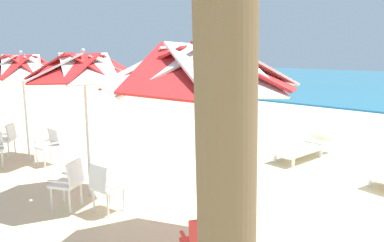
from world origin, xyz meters
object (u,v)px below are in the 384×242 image
(beach_umbrella_2, at_px, (22,68))
(sun_lounger_1, at_px, (303,147))
(plastic_chair_2, at_px, (105,185))
(palm_tree_3, at_px, (227,95))
(beach_umbrella_0, at_px, (199,69))
(plastic_chair_3, at_px, (49,144))
(plastic_chair_4, at_px, (7,138))
(plastic_chair_1, at_px, (69,181))
(beach_umbrella_1, at_px, (84,69))

(beach_umbrella_2, bearing_deg, sun_lounger_1, 45.37)
(plastic_chair_2, bearing_deg, palm_tree_3, -23.64)
(beach_umbrella_0, height_order, plastic_chair_3, beach_umbrella_0)
(plastic_chair_4, distance_m, palm_tree_3, 9.01)
(plastic_chair_4, bearing_deg, plastic_chair_2, -2.49)
(plastic_chair_2, height_order, beach_umbrella_2, beach_umbrella_2)
(beach_umbrella_0, relative_size, plastic_chair_3, 3.31)
(plastic_chair_3, bearing_deg, plastic_chair_1, -19.64)
(sun_lounger_1, bearing_deg, plastic_chair_2, -99.71)
(beach_umbrella_2, bearing_deg, beach_umbrella_1, -3.28)
(plastic_chair_2, distance_m, palm_tree_3, 4.61)
(beach_umbrella_2, height_order, palm_tree_3, palm_tree_3)
(beach_umbrella_2, xyz_separation_m, sun_lounger_1, (4.86, 4.92, -2.02))
(beach_umbrella_2, bearing_deg, plastic_chair_1, -12.30)
(beach_umbrella_2, distance_m, plastic_chair_3, 1.93)
(beach_umbrella_0, bearing_deg, beach_umbrella_2, 177.38)
(plastic_chair_2, xyz_separation_m, sun_lounger_1, (0.91, 5.33, -0.22))
(beach_umbrella_0, bearing_deg, plastic_chair_3, 174.50)
(plastic_chair_2, bearing_deg, plastic_chair_4, 177.51)
(palm_tree_3, bearing_deg, beach_umbrella_1, 157.84)
(sun_lounger_1, bearing_deg, plastic_chair_1, -105.09)
(plastic_chair_1, height_order, plastic_chair_2, same)
(beach_umbrella_0, height_order, plastic_chair_4, beach_umbrella_0)
(plastic_chair_4, xyz_separation_m, sun_lounger_1, (5.68, 5.12, -0.22))
(beach_umbrella_1, bearing_deg, beach_umbrella_2, 176.72)
(beach_umbrella_1, height_order, palm_tree_3, palm_tree_3)
(plastic_chair_3, bearing_deg, plastic_chair_4, -163.08)
(beach_umbrella_1, bearing_deg, plastic_chair_2, -15.18)
(palm_tree_3, bearing_deg, plastic_chair_2, 156.36)
(plastic_chair_3, bearing_deg, palm_tree_3, -18.01)
(plastic_chair_3, relative_size, plastic_chair_4, 1.00)
(plastic_chair_4, relative_size, sun_lounger_1, 0.39)
(plastic_chair_1, distance_m, sun_lounger_1, 5.85)
(beach_umbrella_1, relative_size, plastic_chair_2, 3.17)
(plastic_chair_3, xyz_separation_m, sun_lounger_1, (4.23, 4.68, -0.22))
(beach_umbrella_0, bearing_deg, plastic_chair_1, -170.04)
(beach_umbrella_1, distance_m, beach_umbrella_2, 3.09)
(beach_umbrella_1, height_order, sun_lounger_1, beach_umbrella_1)
(palm_tree_3, bearing_deg, plastic_chair_3, 161.99)
(plastic_chair_3, bearing_deg, beach_umbrella_0, -5.50)
(plastic_chair_2, bearing_deg, sun_lounger_1, 80.29)
(plastic_chair_4, relative_size, palm_tree_3, 0.21)
(beach_umbrella_2, height_order, sun_lounger_1, beach_umbrella_2)
(plastic_chair_4, distance_m, sun_lounger_1, 7.65)
(plastic_chair_1, bearing_deg, beach_umbrella_2, 167.70)
(palm_tree_3, bearing_deg, beach_umbrella_0, 135.41)
(plastic_chair_3, bearing_deg, sun_lounger_1, 47.88)
(plastic_chair_3, height_order, sun_lounger_1, plastic_chair_3)
(beach_umbrella_0, distance_m, sun_lounger_1, 5.74)
(beach_umbrella_0, height_order, beach_umbrella_1, beach_umbrella_0)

